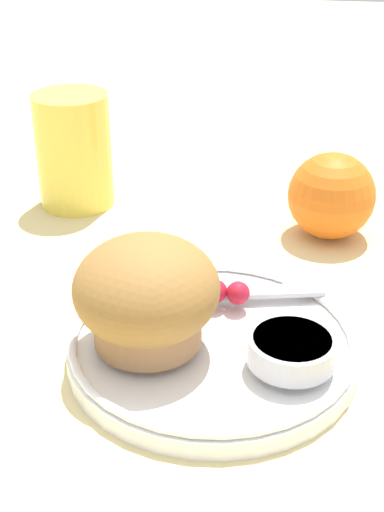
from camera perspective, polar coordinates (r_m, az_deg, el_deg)
The scene contains 8 objects.
ground_plane at distance 0.52m, azimuth 0.68°, elevation -7.52°, with size 3.00×3.00×0.00m, color beige.
plate at distance 0.51m, azimuth 1.64°, elevation -7.13°, with size 0.21×0.21×0.02m.
muffin at distance 0.48m, azimuth -3.65°, elevation -3.15°, with size 0.10×0.10×0.08m.
cream_ramekin at distance 0.48m, azimuth 7.98°, elevation -7.31°, with size 0.06×0.06×0.02m.
berry_pair at distance 0.53m, azimuth 2.80°, elevation -2.90°, with size 0.03×0.02×0.02m.
butter_knife at distance 0.54m, azimuth 2.68°, elevation -2.97°, with size 0.15×0.05×0.00m.
orange_fruit at distance 0.67m, azimuth 11.09°, elevation 4.75°, with size 0.08×0.08×0.08m.
juice_glass at distance 0.73m, azimuth -9.43°, elevation 8.32°, with size 0.07×0.07×0.11m.
Camera 1 is at (0.06, -0.41, 0.31)m, focal length 50.00 mm.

